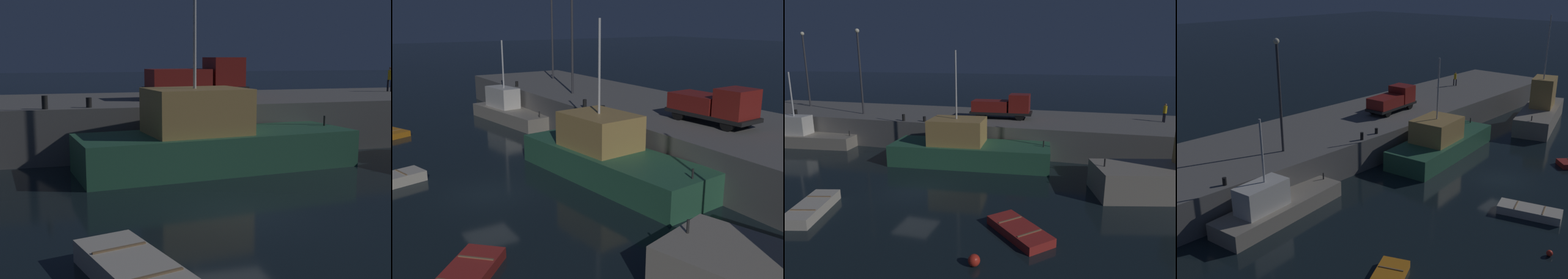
% 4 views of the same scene
% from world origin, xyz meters
% --- Properties ---
extents(ground_plane, '(320.00, 320.00, 0.00)m').
position_xyz_m(ground_plane, '(0.00, 0.00, 0.00)').
color(ground_plane, black).
extents(pier_quay, '(58.56, 10.76, 2.69)m').
position_xyz_m(pier_quay, '(0.00, 14.76, 1.34)').
color(pier_quay, slate).
rests_on(pier_quay, ground).
extents(fishing_trawler_red, '(10.05, 4.00, 7.19)m').
position_xyz_m(fishing_trawler_red, '(-16.12, 8.03, 0.96)').
color(fishing_trawler_red, gray).
rests_on(fishing_trawler_red, ground).
extents(fishing_boat_blue, '(13.10, 5.33, 9.09)m').
position_xyz_m(fishing_boat_blue, '(1.33, 6.85, 1.31)').
color(fishing_boat_blue, '#2D6647').
rests_on(fishing_boat_blue, ground).
extents(fishing_boat_white, '(12.74, 6.57, 11.94)m').
position_xyz_m(fishing_boat_white, '(17.34, 4.52, 1.59)').
color(fishing_boat_white, gray).
rests_on(fishing_boat_white, ground).
extents(dinghy_orange_near, '(2.56, 4.41, 0.62)m').
position_xyz_m(dinghy_orange_near, '(-4.15, -4.38, 0.29)').
color(dinghy_orange_near, beige).
rests_on(dinghy_orange_near, ground).
extents(mooring_buoy_mid, '(0.38, 0.38, 0.38)m').
position_xyz_m(mooring_buoy_mid, '(-8.11, -7.50, 0.19)').
color(mooring_buoy_mid, red).
rests_on(mooring_buoy_mid, ground).
extents(lamp_post_east, '(0.44, 0.44, 8.68)m').
position_xyz_m(lamp_post_east, '(-12.10, 12.34, 7.71)').
color(lamp_post_east, '#38383D').
rests_on(lamp_post_east, pier_quay).
extents(utility_truck, '(6.09, 2.56, 2.39)m').
position_xyz_m(utility_truck, '(2.79, 13.80, 3.88)').
color(utility_truck, black).
rests_on(utility_truck, pier_quay).
extents(dockworker, '(0.36, 0.46, 1.73)m').
position_xyz_m(dockworker, '(17.49, 16.00, 3.67)').
color(dockworker, black).
rests_on(dockworker, pier_quay).
extents(bollard_west, '(0.28, 0.28, 0.52)m').
position_xyz_m(bollard_west, '(-18.61, 9.93, 2.95)').
color(bollard_west, black).
rests_on(bollard_west, pier_quay).
extents(bollard_central, '(0.28, 0.28, 0.64)m').
position_xyz_m(bollard_central, '(-5.95, 9.77, 3.01)').
color(bollard_central, black).
rests_on(bollard_central, pier_quay).
extents(bollard_east, '(0.28, 0.28, 0.49)m').
position_xyz_m(bollard_east, '(-3.90, 10.00, 2.93)').
color(bollard_east, black).
rests_on(bollard_east, pier_quay).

